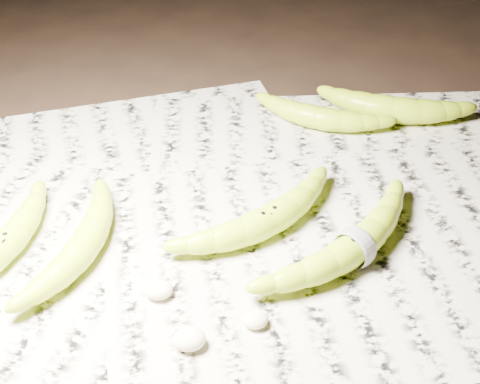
{
  "coord_description": "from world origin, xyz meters",
  "views": [
    {
      "loc": [
        -0.05,
        -0.64,
        0.56
      ],
      "look_at": [
        0.03,
        -0.0,
        0.05
      ],
      "focal_mm": 50.0,
      "sensor_mm": 36.0,
      "label": 1
    }
  ],
  "objects": [
    {
      "name": "banana_taped",
      "position": [
        0.15,
        -0.09,
        0.03
      ],
      "size": [
        0.23,
        0.19,
        0.04
      ],
      "primitive_type": null,
      "rotation": [
        0.0,
        0.0,
        0.63
      ],
      "color": "#BAD41A",
      "rests_on": "newspaper_patch"
    },
    {
      "name": "banana_upper_b",
      "position": [
        0.29,
        0.2,
        0.03
      ],
      "size": [
        0.21,
        0.13,
        0.04
      ],
      "primitive_type": null,
      "rotation": [
        0.0,
        0.0,
        -0.36
      ],
      "color": "#BAD41A",
      "rests_on": "newspaper_patch"
    },
    {
      "name": "banana_center",
      "position": [
        0.06,
        -0.03,
        0.03
      ],
      "size": [
        0.22,
        0.16,
        0.04
      ],
      "primitive_type": null,
      "rotation": [
        0.0,
        0.0,
        0.53
      ],
      "color": "#BAD41A",
      "rests_on": "newspaper_patch"
    },
    {
      "name": "banana_left_a",
      "position": [
        -0.26,
        -0.04,
        0.03
      ],
      "size": [
        0.16,
        0.21,
        0.04
      ],
      "primitive_type": null,
      "rotation": [
        0.0,
        0.0,
        1.04
      ],
      "color": "#BAD41A",
      "rests_on": "newspaper_patch"
    },
    {
      "name": "measuring_tape",
      "position": [
        0.15,
        -0.09,
        0.03
      ],
      "size": [
        0.03,
        0.04,
        0.05
      ],
      "primitive_type": "torus",
      "rotation": [
        0.0,
        1.57,
        0.63
      ],
      "color": "white",
      "rests_on": "newspaper_patch"
    },
    {
      "name": "flesh_chunk_a",
      "position": [
        -0.08,
        -0.12,
        0.02
      ],
      "size": [
        0.03,
        0.03,
        0.02
      ],
      "primitive_type": "ellipsoid",
      "color": "#F9EFC1",
      "rests_on": "newspaper_patch"
    },
    {
      "name": "ground",
      "position": [
        0.0,
        0.0,
        0.0
      ],
      "size": [
        3.0,
        3.0,
        0.0
      ],
      "primitive_type": "plane",
      "color": "black",
      "rests_on": "ground"
    },
    {
      "name": "flesh_chunk_c",
      "position": [
        0.02,
        -0.18,
        0.02
      ],
      "size": [
        0.03,
        0.02,
        0.02
      ],
      "primitive_type": "ellipsoid",
      "color": "#F9EFC1",
      "rests_on": "newspaper_patch"
    },
    {
      "name": "newspaper_patch",
      "position": [
        0.01,
        -0.01,
        0.0
      ],
      "size": [
        0.9,
        0.7,
        0.01
      ],
      "primitive_type": "cube",
      "color": "#BBB4A0",
      "rests_on": "ground"
    },
    {
      "name": "banana_upper_a",
      "position": [
        0.17,
        0.2,
        0.03
      ],
      "size": [
        0.19,
        0.14,
        0.04
      ],
      "primitive_type": null,
      "rotation": [
        0.0,
        0.0,
        -0.48
      ],
      "color": "#BAD41A",
      "rests_on": "newspaper_patch"
    },
    {
      "name": "banana_left_b",
      "position": [
        -0.16,
        -0.05,
        0.03
      ],
      "size": [
        0.13,
        0.2,
        0.04
      ],
      "primitive_type": null,
      "rotation": [
        0.0,
        0.0,
        1.17
      ],
      "color": "#BAD41A",
      "rests_on": "newspaper_patch"
    },
    {
      "name": "flesh_chunk_b",
      "position": [
        -0.05,
        -0.19,
        0.02
      ],
      "size": [
        0.03,
        0.03,
        0.02
      ],
      "primitive_type": "ellipsoid",
      "color": "#F9EFC1",
      "rests_on": "newspaper_patch"
    }
  ]
}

